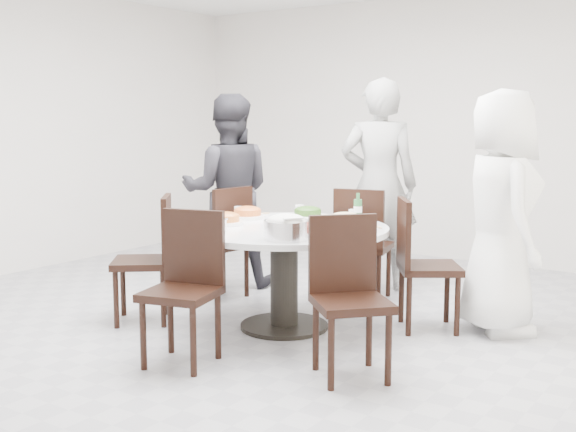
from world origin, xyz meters
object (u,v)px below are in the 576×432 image
Objects in this scene: chair_se at (352,299)px; diner_middle at (379,185)px; beverage_bottle at (358,207)px; soup_bowl at (208,226)px; chair_n at (364,244)px; chair_s at (181,290)px; rice_bowl at (286,230)px; chair_nw at (218,242)px; diner_left at (228,191)px; dining_table at (284,278)px; chair_sw at (142,259)px; diner_right at (500,212)px; chair_ne at (429,265)px.

diner_middle is at bearing 66.62° from chair_se.
soup_bowl is at bearing -122.38° from beverage_bottle.
chair_n is at bearing 75.93° from soup_bowl.
soup_bowl is at bearing 98.31° from chair_s.
rice_bowl is 0.95m from beverage_bottle.
chair_nw and chair_se have the same top height.
chair_se is at bearing -15.75° from rice_bowl.
chair_nw is 0.55× the size of diner_left.
chair_nw is at bearing 17.68° from chair_n.
diner_left is at bearing 140.16° from rice_bowl.
beverage_bottle reaches higher than rice_bowl.
soup_bowl is (-0.31, -0.48, 0.41)m from dining_table.
chair_n is at bearing 113.35° from beverage_bottle.
chair_s is at bearing 20.17° from chair_sw.
dining_table is 1.61m from diner_right.
chair_nw is 3.72× the size of soup_bowl.
rice_bowl is at bearing 85.96° from chair_n.
diner_right is at bearing 80.48° from chair_sw.
beverage_bottle is (0.33, -0.97, -0.07)m from diner_middle.
chair_sw is (0.01, -0.89, 0.00)m from chair_nw.
dining_table is at bearing 57.27° from soup_bowl.
chair_ne is 0.62m from diner_right.
chair_nw is 1.60m from rice_bowl.
diner_right is at bearing 38.00° from chair_s.
chair_n is 1.56m from rice_bowl.
diner_right is (1.30, 0.81, 0.49)m from dining_table.
soup_bowl is at bearing 49.94° from chair_sw.
rice_bowl is (0.32, -0.44, 0.44)m from dining_table.
chair_s is 1.06m from chair_se.
diner_left is at bearing 124.20° from soup_bowl.
chair_ne and chair_nw have the same top height.
chair_n is at bearing 70.82° from chair_s.
rice_bowl is at bearing 3.23° from soup_bowl.
beverage_bottle is (0.62, 0.99, 0.07)m from soup_bowl.
diner_middle is 1.98m from soup_bowl.
chair_n is 1.00× the size of chair_nw.
chair_nw is 3.27× the size of rice_bowl.
chair_ne is 1.18m from chair_se.
beverage_bottle is at bearing 70.60° from chair_se.
diner_middle is (-1.31, 0.67, 0.07)m from diner_right.
chair_s is 4.42× the size of beverage_bottle.
diner_middle is (-0.91, 2.08, 0.45)m from chair_se.
chair_n is 0.71m from beverage_bottle.
chair_s is at bearing -67.12° from soup_bowl.
diner_middle is at bearing -91.20° from chair_n.
rice_bowl is at bearing -53.76° from dining_table.
dining_table is at bearing 72.49° from chair_n.
rice_bowl reaches higher than dining_table.
dining_table is 0.87× the size of diner_left.
chair_nw is 2.34m from diner_right.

